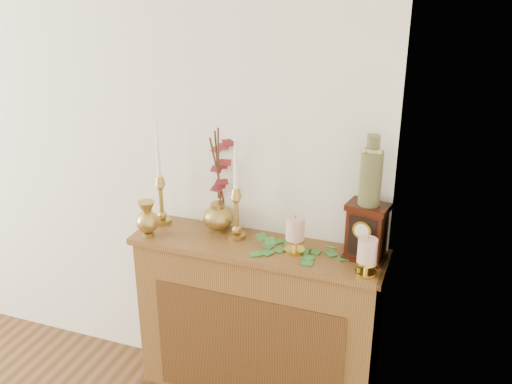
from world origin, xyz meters
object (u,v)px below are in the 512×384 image
at_px(candlestick_left, 161,192).
at_px(bud_vase, 147,219).
at_px(mantel_clock, 366,232).
at_px(ceramic_vase, 371,174).
at_px(ginger_jar, 221,182).
at_px(candlestick_center, 236,205).

xyz_separation_m(candlestick_left, bud_vase, (0.01, -0.15, -0.08)).
distance_m(mantel_clock, ceramic_vase, 0.28).
bearing_deg(mantel_clock, ginger_jar, -175.55).
bearing_deg(mantel_clock, candlestick_left, -170.40).
height_order(candlestick_center, bud_vase, candlestick_center).
relative_size(candlestick_left, ceramic_vase, 1.66).
distance_m(candlestick_center, bud_vase, 0.44).
xyz_separation_m(candlestick_left, ginger_jar, (0.31, 0.06, 0.08)).
xyz_separation_m(ginger_jar, ceramic_vase, (0.74, -0.07, 0.17)).
relative_size(candlestick_center, ginger_jar, 0.96).
relative_size(candlestick_left, mantel_clock, 1.94).
relative_size(ginger_jar, ceramic_vase, 1.74).
bearing_deg(ginger_jar, bud_vase, -144.29).
height_order(bud_vase, mantel_clock, mantel_clock).
xyz_separation_m(candlestick_left, candlestick_center, (0.42, -0.02, 0.00)).
height_order(candlestick_center, ceramic_vase, ceramic_vase).
distance_m(bud_vase, mantel_clock, 1.05).
distance_m(candlestick_left, mantel_clock, 1.05).
xyz_separation_m(bud_vase, ginger_jar, (0.30, 0.22, 0.16)).
xyz_separation_m(candlestick_center, mantel_clock, (0.63, 0.01, -0.04)).
xyz_separation_m(candlestick_center, ceramic_vase, (0.63, 0.01, 0.24)).
bearing_deg(ceramic_vase, candlestick_center, -178.98).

